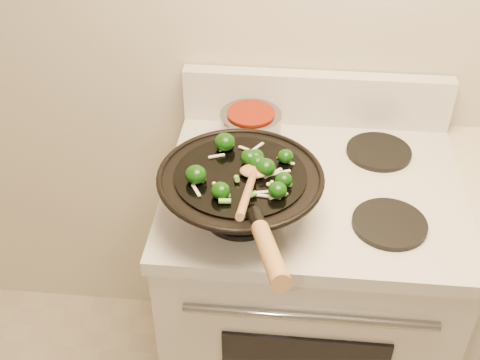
# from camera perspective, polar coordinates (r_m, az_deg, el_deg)

# --- Properties ---
(stove) EXTENTS (0.78, 0.67, 1.08)m
(stove) POSITION_cam_1_polar(r_m,az_deg,el_deg) (1.90, 5.99, -10.88)
(stove) COLOR silver
(stove) RESTS_ON ground
(wok) EXTENTS (0.39, 0.64, 0.25)m
(wok) POSITION_cam_1_polar(r_m,az_deg,el_deg) (1.42, 0.07, -1.20)
(wok) COLOR black
(wok) RESTS_ON stove
(stirfry) EXTENTS (0.25, 0.25, 0.04)m
(stirfry) POSITION_cam_1_polar(r_m,az_deg,el_deg) (1.39, 0.55, 1.26)
(stirfry) COLOR #0C3608
(stirfry) RESTS_ON wok
(wooden_spoon) EXTENTS (0.07, 0.30, 0.11)m
(wooden_spoon) POSITION_cam_1_polar(r_m,az_deg,el_deg) (1.31, 0.99, -0.29)
(wooden_spoon) COLOR #9C6F3D
(wooden_spoon) RESTS_ON wok
(saucepan) EXTENTS (0.17, 0.27, 0.10)m
(saucepan) POSITION_cam_1_polar(r_m,az_deg,el_deg) (1.68, 1.00, 4.94)
(saucepan) COLOR gray
(saucepan) RESTS_ON stove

